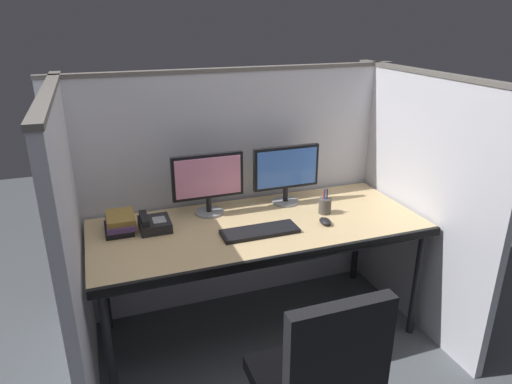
% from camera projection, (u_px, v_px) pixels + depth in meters
% --- Properties ---
extents(ground_plane, '(8.00, 8.00, 0.00)m').
position_uv_depth(ground_plane, '(276.00, 361.00, 2.65)').
color(ground_plane, '#4C5156').
extents(cubicle_partition_rear, '(2.21, 0.06, 1.57)m').
position_uv_depth(cubicle_partition_rear, '(236.00, 190.00, 3.02)').
color(cubicle_partition_rear, silver).
rests_on(cubicle_partition_rear, ground).
extents(cubicle_partition_left, '(0.06, 1.41, 1.57)m').
position_uv_depth(cubicle_partition_left, '(74.00, 253.00, 2.22)').
color(cubicle_partition_left, silver).
rests_on(cubicle_partition_left, ground).
extents(cubicle_partition_right, '(0.06, 1.41, 1.57)m').
position_uv_depth(cubicle_partition_right, '(414.00, 200.00, 2.85)').
color(cubicle_partition_right, silver).
rests_on(cubicle_partition_right, ground).
extents(desk, '(1.90, 0.80, 0.74)m').
position_uv_depth(desk, '(260.00, 233.00, 2.65)').
color(desk, tan).
rests_on(desk, ground).
extents(monitor_left, '(0.43, 0.17, 0.37)m').
position_uv_depth(monitor_left, '(208.00, 180.00, 2.71)').
color(monitor_left, gray).
rests_on(monitor_left, desk).
extents(monitor_right, '(0.43, 0.17, 0.37)m').
position_uv_depth(monitor_right, '(286.00, 171.00, 2.86)').
color(monitor_right, gray).
rests_on(monitor_right, desk).
extents(keyboard_main, '(0.43, 0.15, 0.02)m').
position_uv_depth(keyboard_main, '(260.00, 231.00, 2.53)').
color(keyboard_main, black).
rests_on(keyboard_main, desk).
extents(computer_mouse, '(0.06, 0.10, 0.04)m').
position_uv_depth(computer_mouse, '(325.00, 221.00, 2.64)').
color(computer_mouse, black).
rests_on(computer_mouse, desk).
extents(book_stack, '(0.17, 0.22, 0.09)m').
position_uv_depth(book_stack, '(120.00, 223.00, 2.54)').
color(book_stack, black).
rests_on(book_stack, desk).
extents(pen_cup, '(0.08, 0.08, 0.16)m').
position_uv_depth(pen_cup, '(325.00, 206.00, 2.77)').
color(pen_cup, '#4C4742').
rests_on(pen_cup, desk).
extents(desk_phone, '(0.17, 0.19, 0.09)m').
position_uv_depth(desk_phone, '(154.00, 224.00, 2.57)').
color(desk_phone, black).
rests_on(desk_phone, desk).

